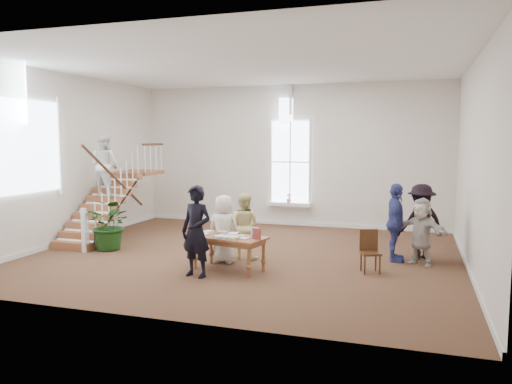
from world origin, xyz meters
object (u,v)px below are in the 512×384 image
(library_table, at_px, (228,240))
(police_officer, at_px, (196,231))
(person_yellow, at_px, (244,226))
(elderly_woman, at_px, (224,229))
(woman_cluster_b, at_px, (421,221))
(woman_cluster_c, at_px, (421,232))
(floor_plant, at_px, (110,224))
(woman_cluster_a, at_px, (395,223))
(side_chair, at_px, (370,249))

(library_table, xyz_separation_m, police_officer, (-0.44, -0.65, 0.28))
(library_table, xyz_separation_m, person_yellow, (-0.04, 1.10, 0.12))
(police_officer, relative_size, elderly_woman, 1.21)
(elderly_woman, xyz_separation_m, woman_cluster_b, (4.22, 1.76, 0.10))
(elderly_woman, height_order, woman_cluster_c, elderly_woman)
(elderly_woman, distance_m, person_yellow, 0.58)
(woman_cluster_b, distance_m, floor_plant, 7.54)
(woman_cluster_a, bearing_deg, person_yellow, 100.57)
(person_yellow, bearing_deg, library_table, 94.74)
(elderly_woman, height_order, side_chair, elderly_woman)
(elderly_woman, relative_size, person_yellow, 1.00)
(elderly_woman, relative_size, floor_plant, 1.17)
(police_officer, distance_m, side_chair, 3.63)
(woman_cluster_b, distance_m, woman_cluster_c, 0.66)
(woman_cluster_c, bearing_deg, elderly_woman, -132.77)
(woman_cluster_c, height_order, side_chair, woman_cluster_c)
(library_table, xyz_separation_m, woman_cluster_b, (3.88, 2.37, 0.22))
(person_yellow, bearing_deg, side_chair, 175.97)
(elderly_woman, xyz_separation_m, person_yellow, (0.30, 0.50, 0.00))
(woman_cluster_a, bearing_deg, floor_plant, 95.19)
(woman_cluster_a, relative_size, woman_cluster_b, 1.02)
(woman_cluster_c, relative_size, floor_plant, 1.15)
(elderly_woman, bearing_deg, library_table, 119.80)
(woman_cluster_a, height_order, side_chair, woman_cluster_a)
(elderly_woman, distance_m, woman_cluster_a, 3.90)
(library_table, distance_m, floor_plant, 3.64)
(woman_cluster_b, bearing_deg, side_chair, 25.89)
(library_table, height_order, elderly_woman, elderly_woman)
(person_yellow, xyz_separation_m, woman_cluster_b, (3.92, 1.26, 0.10))
(woman_cluster_c, bearing_deg, person_yellow, -138.65)
(woman_cluster_c, xyz_separation_m, side_chair, (-1.02, -0.94, -0.26))
(side_chair, bearing_deg, woman_cluster_c, 23.40)
(elderly_woman, bearing_deg, woman_cluster_c, -165.09)
(floor_plant, bearing_deg, police_officer, -27.17)
(person_yellow, relative_size, floor_plant, 1.18)
(library_table, relative_size, woman_cluster_c, 1.13)
(woman_cluster_a, xyz_separation_m, woman_cluster_b, (0.56, 0.45, -0.02))
(library_table, height_order, woman_cluster_a, woman_cluster_a)
(library_table, relative_size, floor_plant, 1.30)
(police_officer, xyz_separation_m, floor_plant, (-3.08, 1.58, -0.27))
(library_table, bearing_deg, floor_plant, 178.49)
(woman_cluster_c, bearing_deg, floor_plant, -141.48)
(side_chair, bearing_deg, floor_plant, 159.13)
(woman_cluster_b, bearing_deg, police_officer, 3.31)
(side_chair, bearing_deg, woman_cluster_b, 38.00)
(library_table, relative_size, police_officer, 0.92)
(library_table, xyz_separation_m, floor_plant, (-3.52, 0.93, 0.00))
(woman_cluster_b, bearing_deg, elderly_woman, -8.90)
(library_table, bearing_deg, person_yellow, 105.62)
(library_table, bearing_deg, elderly_woman, 132.99)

